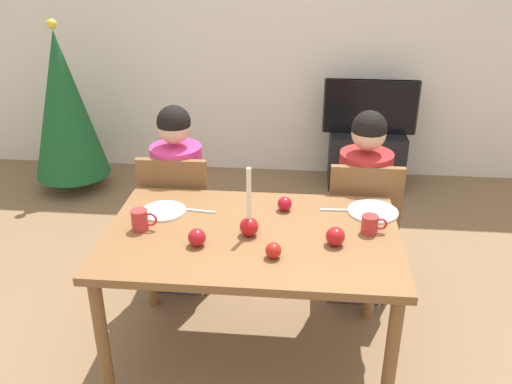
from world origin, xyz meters
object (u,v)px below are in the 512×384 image
dining_table (252,248)px  mug_right (370,224)px  chair_left (178,214)px  apple_near_candle (335,236)px  chair_right (361,222)px  tv (370,107)px  apple_by_right_mug (197,237)px  plate_right (373,212)px  christmas_tree (64,105)px  candle_centerpiece (249,222)px  apple_by_left_plate (273,250)px  tv_stand (366,159)px  plate_left (164,211)px  apple_far_edge (285,204)px  person_right_child (362,210)px  mug_left (141,220)px  person_left_child (179,203)px

dining_table → mug_right: (0.56, 0.06, 0.13)m
chair_left → apple_near_candle: chair_left is taller
chair_right → tv: 1.72m
apple_by_right_mug → plate_right: bearing=26.0°
chair_left → tv: tv is taller
mug_right → apple_near_candle: bearing=-142.4°
christmas_tree → candle_centerpiece: (1.75, -1.99, 0.07)m
chair_left → apple_by_left_plate: chair_left is taller
tv_stand → plate_left: 2.52m
plate_left → apple_far_edge: apple_far_edge is taller
apple_near_candle → chair_right: bearing=74.3°
plate_right → mug_right: (-0.03, -0.21, 0.04)m
tv → plate_left: bearing=-120.2°
dining_table → apple_by_left_plate: apple_by_left_plate is taller
tv → apple_by_right_mug: bearing=-112.4°
person_right_child → candle_centerpiece: (-0.59, -0.66, 0.25)m
dining_table → apple_near_candle: 0.42m
tv_stand → tv: bearing=90.0°
mug_left → apple_near_candle: bearing=-3.5°
person_left_child → person_right_child: size_ratio=1.00×
chair_left → plate_right: (1.10, -0.34, 0.24)m
apple_far_edge → mug_left: bearing=-158.4°
tv → christmas_tree: (-2.53, -0.33, 0.04)m
christmas_tree → person_right_child: bearing=-29.6°
dining_table → candle_centerpiece: 0.16m
person_right_child → plate_right: (0.01, -0.38, 0.19)m
mug_right → apple_far_edge: mug_right is taller
person_right_child → apple_far_edge: bearing=-138.1°
tv_stand → mug_right: bearing=-95.4°
person_right_child → apple_by_right_mug: person_right_child is taller
person_left_child → person_right_child: 1.09m
person_right_child → tv_stand: 1.70m
apple_by_left_plate → person_right_child: bearing=61.3°
tv → candle_centerpiece: 2.45m
chair_left → apple_near_candle: 1.16m
candle_centerpiece → person_left_child: bearing=126.8°
apple_near_candle → mug_left: bearing=176.5°
dining_table → chair_left: (-0.51, 0.61, -0.15)m
chair_right → person_right_child: size_ratio=0.77×
mug_left → apple_by_left_plate: size_ratio=1.77×
christmas_tree → dining_table: bearing=-48.2°
christmas_tree → candle_centerpiece: bearing=-48.8°
person_right_child → tv: bearing=83.5°
person_right_child → plate_left: (-1.05, -0.47, 0.19)m
plate_left → mug_right: 1.04m
plate_right → apple_far_edge: apple_far_edge is taller
person_right_child → apple_far_edge: (-0.44, -0.39, 0.22)m
apple_far_edge → person_right_child: bearing=41.9°
plate_left → christmas_tree: bearing=125.6°
plate_left → mug_right: mug_right is taller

